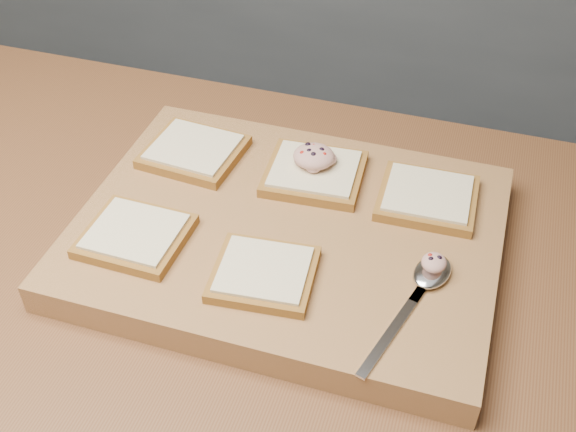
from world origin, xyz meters
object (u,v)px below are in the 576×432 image
object	(u,v)px
cutting_board	(288,235)
spoon	(427,280)
bread_far_center	(314,173)
tuna_salad_dollop	(314,156)

from	to	relation	value
cutting_board	spoon	distance (m)	0.18
bread_far_center	cutting_board	bearing A→B (deg)	-93.60
bread_far_center	spoon	size ratio (longest dim) A/B	0.67
bread_far_center	spoon	bearing A→B (deg)	-39.94
cutting_board	spoon	xyz separation A→B (m)	(0.17, -0.05, 0.03)
tuna_salad_dollop	spoon	xyz separation A→B (m)	(0.17, -0.15, -0.02)
cutting_board	bread_far_center	xyz separation A→B (m)	(0.01, 0.09, 0.03)
cutting_board	tuna_salad_dollop	bearing A→B (deg)	88.38
cutting_board	spoon	bearing A→B (deg)	-15.31
bread_far_center	spoon	world-z (taller)	bread_far_center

